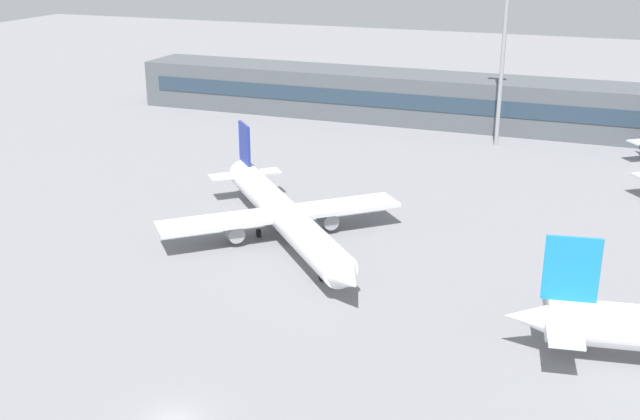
{
  "coord_description": "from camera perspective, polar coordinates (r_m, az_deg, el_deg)",
  "views": [
    {
      "loc": [
        28.18,
        -42.83,
        34.85
      ],
      "look_at": [
        -3.43,
        40.0,
        3.0
      ],
      "focal_mm": 44.25,
      "sensor_mm": 36.0,
      "label": 1
    }
  ],
  "objects": [
    {
      "name": "ground_plane",
      "position": [
        94.18,
        1.95,
        -1.97
      ],
      "size": [
        400.0,
        400.0,
        0.0
      ],
      "primitive_type": "plane",
      "color": "gray"
    },
    {
      "name": "airplane_mid",
      "position": [
        92.05,
        -2.59,
        -0.38
      ],
      "size": [
        31.03,
        33.46,
        10.44
      ],
      "color": "white",
      "rests_on": "ground_plane"
    },
    {
      "name": "floodlight_tower_west",
      "position": [
        134.25,
        13.15,
        11.7
      ],
      "size": [
        3.2,
        0.8,
        30.19
      ],
      "color": "gray",
      "rests_on": "ground_plane"
    },
    {
      "name": "terminal_building",
      "position": [
        149.78,
        9.69,
        7.79
      ],
      "size": [
        125.68,
        12.13,
        9.0
      ],
      "color": "#4C5156",
      "rests_on": "ground_plane"
    }
  ]
}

